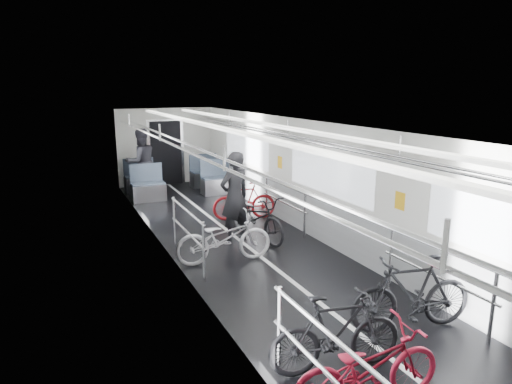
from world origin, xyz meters
TOP-DOWN VIEW (x-y plane):
  - car_shell at (0.00, 1.78)m, footprint 3.02×14.01m
  - bike_left_near at (-0.76, -4.15)m, footprint 1.65×0.71m
  - bike_left_mid at (-0.72, -3.55)m, footprint 1.59×0.70m
  - bike_left_far at (-0.70, -0.04)m, footprint 1.77×0.78m
  - bike_right_near at (0.67, -3.21)m, footprint 1.72×0.81m
  - bike_right_far at (0.68, 2.27)m, footprint 1.54×0.72m
  - bike_aisle at (0.34, 0.85)m, footprint 0.98×1.90m
  - person_standing at (-0.09, 0.95)m, footprint 0.75×0.58m
  - person_seated at (-1.00, 5.83)m, footprint 1.05×0.89m

SIDE VIEW (x-z plane):
  - bike_left_near at x=-0.76m, z-range 0.00..0.84m
  - bike_right_far at x=0.68m, z-range 0.00..0.89m
  - bike_left_far at x=-0.70m, z-range 0.00..0.90m
  - bike_left_mid at x=-0.72m, z-range 0.00..0.92m
  - bike_aisle at x=0.34m, z-range 0.00..0.95m
  - bike_right_near at x=0.67m, z-range 0.00..1.00m
  - person_standing at x=-0.09m, z-range 0.00..1.83m
  - person_seated at x=-1.00m, z-range 0.00..1.90m
  - car_shell at x=0.00m, z-range -0.08..2.33m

